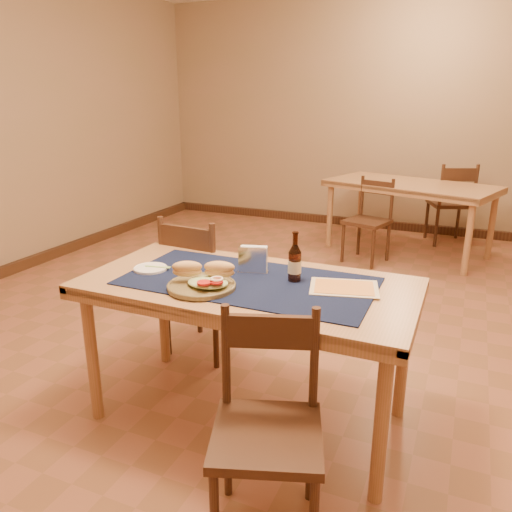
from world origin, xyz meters
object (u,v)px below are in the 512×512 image
at_px(back_table, 410,191).
at_px(chair_main_near, 268,424).
at_px(napkin_holder, 253,260).
at_px(beer_bottle, 295,263).
at_px(main_table, 248,297).
at_px(sandwich_plate, 203,281).
at_px(chair_main_far, 202,283).

xyz_separation_m(back_table, chair_main_near, (-0.01, -3.93, -0.22)).
bearing_deg(napkin_holder, beer_bottle, -8.57).
bearing_deg(back_table, napkin_holder, -96.89).
bearing_deg(back_table, beer_bottle, -92.74).
height_order(main_table, chair_main_near, chair_main_near).
bearing_deg(beer_bottle, sandwich_plate, -143.62).
xyz_separation_m(chair_main_far, napkin_holder, (0.53, -0.40, 0.34)).
relative_size(chair_main_near, napkin_holder, 5.35).
relative_size(chair_main_far, napkin_holder, 5.72).
bearing_deg(chair_main_near, back_table, 89.81).
bearing_deg(chair_main_far, beer_bottle, -29.65).
bearing_deg(napkin_holder, chair_main_near, -62.63).
height_order(back_table, sandwich_plate, sandwich_plate).
height_order(chair_main_far, beer_bottle, beer_bottle).
height_order(main_table, napkin_holder, napkin_holder).
bearing_deg(napkin_holder, back_table, 83.11).
xyz_separation_m(sandwich_plate, beer_bottle, (0.35, 0.26, 0.06)).
bearing_deg(sandwich_plate, back_table, 81.74).
bearing_deg(napkin_holder, main_table, -77.92).
xyz_separation_m(main_table, sandwich_plate, (-0.15, -0.17, 0.12)).
relative_size(back_table, chair_main_near, 2.15).
xyz_separation_m(chair_main_near, sandwich_plate, (-0.49, 0.43, 0.34)).
relative_size(main_table, back_table, 0.87).
distance_m(chair_main_far, chair_main_near, 1.44).
bearing_deg(back_table, chair_main_far, -108.04).
bearing_deg(chair_main_near, chair_main_far, 128.83).
relative_size(main_table, chair_main_far, 1.74).
height_order(chair_main_near, beer_bottle, beer_bottle).
relative_size(back_table, beer_bottle, 7.63).
distance_m(main_table, back_table, 3.35).
relative_size(chair_main_near, sandwich_plate, 2.69).
relative_size(chair_main_far, chair_main_near, 1.07).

